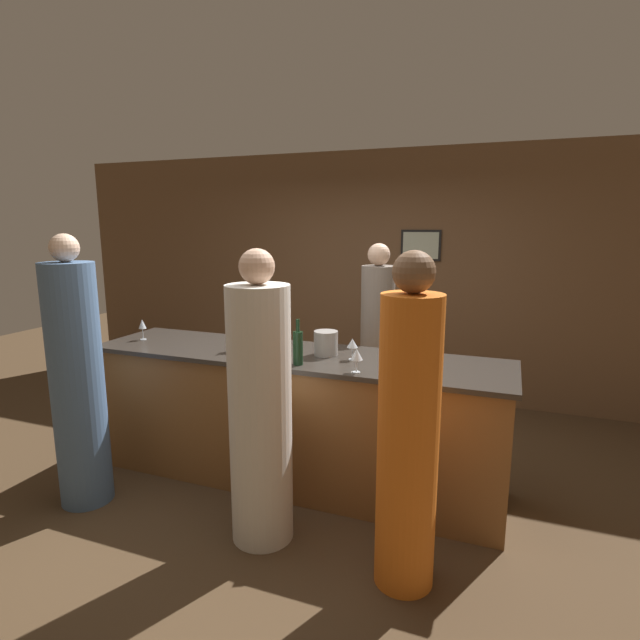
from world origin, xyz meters
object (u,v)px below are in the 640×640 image
wine_bottle_1 (243,335)px  ice_bucket (326,343)px  bartender (377,354)px  wine_bottle_2 (267,332)px  guest_0 (260,411)px  wine_bottle_0 (298,347)px  guest_2 (77,382)px  guest_1 (408,436)px

wine_bottle_1 → ice_bucket: bearing=6.0°
bartender → wine_bottle_2: 1.03m
bartender → guest_0: size_ratio=0.99×
wine_bottle_0 → ice_bucket: (0.09, 0.31, -0.03)m
wine_bottle_0 → wine_bottle_1: bearing=156.7°
bartender → wine_bottle_1: size_ratio=6.27×
bartender → wine_bottle_2: (-0.73, -0.68, 0.28)m
guest_2 → wine_bottle_0: (1.44, 0.56, 0.25)m
guest_0 → wine_bottle_2: size_ratio=6.14×
bartender → wine_bottle_0: size_ratio=5.68×
bartender → ice_bucket: (-0.20, -0.75, 0.25)m
guest_2 → wine_bottle_1: guest_2 is taller
guest_1 → ice_bucket: size_ratio=10.25×
wine_bottle_1 → ice_bucket: 0.66m
guest_0 → wine_bottle_2: guest_0 is taller
wine_bottle_1 → wine_bottle_2: bearing=47.3°
wine_bottle_2 → ice_bucket: 0.53m
guest_0 → wine_bottle_1: size_ratio=6.34×
guest_2 → ice_bucket: size_ratio=10.61×
guest_2 → wine_bottle_1: bearing=42.4°
wine_bottle_0 → ice_bucket: size_ratio=1.77×
wine_bottle_2 → guest_1: bearing=-35.8°
guest_1 → wine_bottle_0: bearing=147.4°
guest_1 → guest_2: size_ratio=0.97×
bartender → wine_bottle_2: size_ratio=6.06×
guest_0 → guest_2: size_ratio=0.96×
guest_0 → ice_bucket: (0.14, 0.80, 0.26)m
wine_bottle_1 → guest_1: bearing=-29.2°
bartender → wine_bottle_0: (-0.29, -1.07, 0.29)m
guest_1 → wine_bottle_2: bearing=144.2°
wine_bottle_0 → bartender: bearing=74.9°
guest_0 → guest_1: guest_1 is taller
wine_bottle_2 → guest_0: bearing=-65.8°
guest_1 → ice_bucket: 1.21m
guest_0 → guest_2: guest_2 is taller
guest_0 → guest_2: (-1.40, -0.07, 0.04)m
guest_2 → bartender: bearing=43.1°
bartender → wine_bottle_1: bearing=43.9°
bartender → ice_bucket: bartender is taller
wine_bottle_0 → wine_bottle_2: bearing=138.5°
guest_1 → ice_bucket: (-0.79, 0.88, 0.24)m
guest_1 → wine_bottle_0: guest_1 is taller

